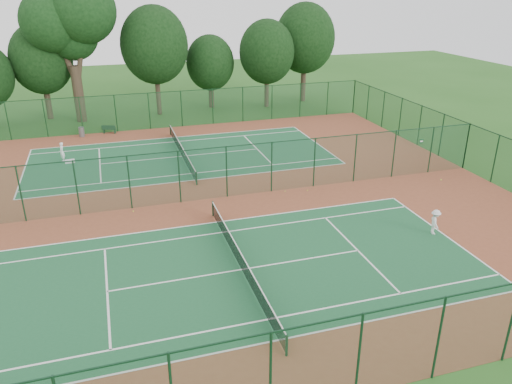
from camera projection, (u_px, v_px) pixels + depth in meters
ground at (204, 199)px, 32.53m from camera, size 120.00×120.00×0.00m
red_pad at (204, 199)px, 32.53m from camera, size 40.00×36.00×0.01m
court_near at (241, 270)px, 24.61m from camera, size 23.77×10.97×0.01m
court_far at (182, 156)px, 40.44m from camera, size 23.77×10.97×0.01m
fence_north at (165, 110)px, 47.67m from camera, size 40.00×0.09×3.50m
fence_south at (316, 366)px, 16.02m from camera, size 40.00×0.09×3.50m
fence_east at (466, 146)px, 37.26m from camera, size 0.09×36.00×3.50m
fence_divider at (203, 174)px, 31.84m from camera, size 40.00×0.09×3.50m
tennis_net_near at (241, 260)px, 24.41m from camera, size 0.10×12.90×0.97m
tennis_net_far at (182, 150)px, 40.23m from camera, size 0.10×12.90×0.97m
player_near at (435, 222)px, 27.84m from camera, size 0.81×1.06×1.45m
player_far at (62, 152)px, 38.95m from camera, size 0.50×0.64×1.55m
trash_bin at (82, 132)px, 45.37m from camera, size 0.59×0.59×0.89m
bench at (109, 129)px, 46.34m from camera, size 1.34×0.80×0.80m
kit_bag at (70, 161)px, 38.93m from camera, size 0.76×0.38×0.27m
stray_ball_a at (308, 190)px, 33.81m from camera, size 0.07×0.07×0.07m
stray_ball_b at (285, 191)px, 33.68m from camera, size 0.07×0.07×0.07m
stray_ball_c at (133, 211)px, 30.77m from camera, size 0.07×0.07×0.07m
big_tree at (69, 20)px, 46.97m from camera, size 8.92×6.53×13.71m
evergreen_row at (164, 112)px, 53.99m from camera, size 39.00×5.00×12.00m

